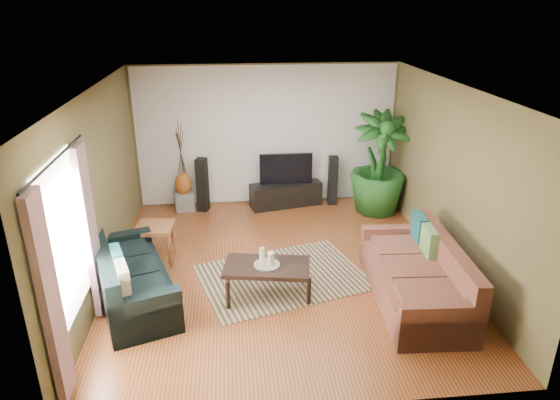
{
  "coord_description": "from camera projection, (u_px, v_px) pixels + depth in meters",
  "views": [
    {
      "loc": [
        -0.68,
        -6.53,
        3.78
      ],
      "look_at": [
        0.0,
        0.2,
        1.05
      ],
      "focal_mm": 32.0,
      "sensor_mm": 36.0,
      "label": 1
    }
  ],
  "objects": [
    {
      "name": "window_pane",
      "position": [
        64.0,
        242.0,
        5.27
      ],
      "size": [
        0.0,
        1.8,
        1.8
      ],
      "primitive_type": "plane",
      "rotation": [
        1.57,
        0.0,
        1.57
      ],
      "color": "white",
      "rests_on": "ground"
    },
    {
      "name": "floor",
      "position": [
        281.0,
        270.0,
        7.5
      ],
      "size": [
        5.5,
        5.5,
        0.0
      ],
      "primitive_type": "plane",
      "color": "brown",
      "rests_on": "ground"
    },
    {
      "name": "speaker_left",
      "position": [
        202.0,
        185.0,
        9.43
      ],
      "size": [
        0.24,
        0.25,
        1.03
      ],
      "primitive_type": "cube",
      "rotation": [
        0.0,
        0.0,
        -0.31
      ],
      "color": "black",
      "rests_on": "floor"
    },
    {
      "name": "sofa_right",
      "position": [
        415.0,
        271.0,
        6.62
      ],
      "size": [
        1.12,
        2.28,
        0.85
      ],
      "primitive_type": "cube",
      "rotation": [
        0.0,
        0.0,
        -1.62
      ],
      "color": "brown",
      "rests_on": "floor"
    },
    {
      "name": "backwall_panel",
      "position": [
        267.0,
        136.0,
        9.53
      ],
      "size": [
        4.9,
        0.0,
        4.9
      ],
      "primitive_type": "plane",
      "rotation": [
        1.57,
        0.0,
        0.0
      ],
      "color": "white",
      "rests_on": "ground"
    },
    {
      "name": "wall_left",
      "position": [
        98.0,
        192.0,
        6.76
      ],
      "size": [
        0.0,
        5.5,
        5.5
      ],
      "primitive_type": "plane",
      "rotation": [
        1.57,
        0.0,
        1.57
      ],
      "color": "brown",
      "rests_on": "ground"
    },
    {
      "name": "candle_tray",
      "position": [
        267.0,
        265.0,
        6.68
      ],
      "size": [
        0.35,
        0.35,
        0.02
      ],
      "primitive_type": "cylinder",
      "color": "gray",
      "rests_on": "coffee_table"
    },
    {
      "name": "sofa_left",
      "position": [
        132.0,
        272.0,
        6.59
      ],
      "size": [
        1.45,
        2.15,
        0.85
      ],
      "primitive_type": "cube",
      "rotation": [
        0.0,
        0.0,
        1.91
      ],
      "color": "black",
      "rests_on": "floor"
    },
    {
      "name": "side_table",
      "position": [
        156.0,
        243.0,
        7.68
      ],
      "size": [
        0.59,
        0.59,
        0.58
      ],
      "primitive_type": "cube",
      "rotation": [
        0.0,
        0.0,
        -0.08
      ],
      "color": "brown",
      "rests_on": "floor"
    },
    {
      "name": "ceiling",
      "position": [
        282.0,
        88.0,
        6.49
      ],
      "size": [
        5.5,
        5.5,
        0.0
      ],
      "primitive_type": "plane",
      "rotation": [
        3.14,
        0.0,
        0.0
      ],
      "color": "white",
      "rests_on": "ground"
    },
    {
      "name": "candle_mid",
      "position": [
        270.0,
        260.0,
        6.61
      ],
      "size": [
        0.07,
        0.07,
        0.18
      ],
      "primitive_type": "cylinder",
      "color": "#F3E9CD",
      "rests_on": "candle_tray"
    },
    {
      "name": "curtain_far",
      "position": [
        90.0,
        232.0,
        6.06
      ],
      "size": [
        0.08,
        0.35,
        2.2
      ],
      "primitive_type": "cube",
      "color": "gray",
      "rests_on": "ground"
    },
    {
      "name": "candle_tall",
      "position": [
        262.0,
        256.0,
        6.66
      ],
      "size": [
        0.07,
        0.07,
        0.23
      ],
      "primitive_type": "cylinder",
      "color": "beige",
      "rests_on": "candle_tray"
    },
    {
      "name": "curtain_near",
      "position": [
        50.0,
        301.0,
        4.68
      ],
      "size": [
        0.08,
        0.35,
        2.2
      ],
      "primitive_type": "cube",
      "color": "gray",
      "rests_on": "ground"
    },
    {
      "name": "coffee_table",
      "position": [
        267.0,
        280.0,
        6.77
      ],
      "size": [
        1.23,
        0.81,
        0.47
      ],
      "primitive_type": "cube",
      "rotation": [
        0.0,
        0.0,
        -0.17
      ],
      "color": "black",
      "rests_on": "floor"
    },
    {
      "name": "plant_pot",
      "position": [
        376.0,
        204.0,
        9.53
      ],
      "size": [
        0.35,
        0.35,
        0.27
      ],
      "primitive_type": "cylinder",
      "color": "black",
      "rests_on": "floor"
    },
    {
      "name": "potted_plant",
      "position": [
        379.0,
        164.0,
        9.22
      ],
      "size": [
        1.12,
        1.12,
        1.9
      ],
      "primitive_type": "imported",
      "rotation": [
        0.0,
        0.0,
        0.05
      ],
      "color": "#1B521B",
      "rests_on": "floor"
    },
    {
      "name": "curtain_rod",
      "position": [
        55.0,
        160.0,
        4.94
      ],
      "size": [
        0.03,
        1.9,
        0.03
      ],
      "primitive_type": "cylinder",
      "rotation": [
        1.57,
        0.0,
        0.0
      ],
      "color": "black",
      "rests_on": "ground"
    },
    {
      "name": "candle_short",
      "position": [
        272.0,
        257.0,
        6.71
      ],
      "size": [
        0.07,
        0.07,
        0.15
      ],
      "primitive_type": "cylinder",
      "color": "white",
      "rests_on": "candle_tray"
    },
    {
      "name": "tv_stand",
      "position": [
        286.0,
        194.0,
        9.76
      ],
      "size": [
        1.44,
        0.7,
        0.46
      ],
      "primitive_type": "cube",
      "rotation": [
        0.0,
        0.0,
        0.22
      ],
      "color": "black",
      "rests_on": "floor"
    },
    {
      "name": "speaker_right",
      "position": [
        333.0,
        180.0,
        9.75
      ],
      "size": [
        0.19,
        0.21,
        0.97
      ],
      "primitive_type": "cube",
      "rotation": [
        0.0,
        0.0,
        -0.07
      ],
      "color": "black",
      "rests_on": "floor"
    },
    {
      "name": "wall_right",
      "position": [
        453.0,
        179.0,
        7.23
      ],
      "size": [
        0.0,
        5.5,
        5.5
      ],
      "primitive_type": "plane",
      "rotation": [
        1.57,
        0.0,
        -1.57
      ],
      "color": "brown",
      "rests_on": "ground"
    },
    {
      "name": "vase",
      "position": [
        183.0,
        184.0,
        9.47
      ],
      "size": [
        0.32,
        0.32,
        0.45
      ],
      "primitive_type": "ellipsoid",
      "color": "#9B541C",
      "rests_on": "pedestal"
    },
    {
      "name": "wall_front",
      "position": [
        313.0,
        292.0,
        4.46
      ],
      "size": [
        5.0,
        0.0,
        5.0
      ],
      "primitive_type": "plane",
      "rotation": [
        -1.57,
        0.0,
        0.0
      ],
      "color": "brown",
      "rests_on": "ground"
    },
    {
      "name": "television",
      "position": [
        286.0,
        169.0,
        9.56
      ],
      "size": [
        1.01,
        0.06,
        0.6
      ],
      "primitive_type": "cube",
      "color": "black",
      "rests_on": "tv_stand"
    },
    {
      "name": "wall_back",
      "position": [
        267.0,
        136.0,
        9.53
      ],
      "size": [
        5.0,
        0.0,
        5.0
      ],
      "primitive_type": "plane",
      "rotation": [
        1.57,
        0.0,
        0.0
      ],
      "color": "brown",
      "rests_on": "ground"
    },
    {
      "name": "pedestal",
      "position": [
        184.0,
        201.0,
        9.59
      ],
      "size": [
        0.41,
        0.41,
        0.35
      ],
      "primitive_type": "cube",
      "rotation": [
        0.0,
        0.0,
        0.19
      ],
      "color": "gray",
      "rests_on": "floor"
    },
    {
      "name": "area_rug",
      "position": [
        283.0,
        277.0,
        7.3
      ],
      "size": [
        2.68,
        2.22,
        0.01
      ],
      "primitive_type": "cube",
      "rotation": [
        0.0,
        0.0,
        0.28
      ],
      "color": "tan",
      "rests_on": "floor"
    }
  ]
}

